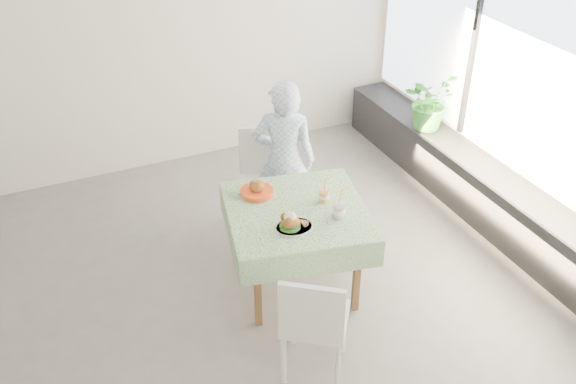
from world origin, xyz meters
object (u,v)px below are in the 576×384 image
chair_far (265,203)px  main_dish (292,223)px  cafe_table (296,239)px  diner (284,161)px  chair_near (314,340)px  potted_plant (430,101)px  juice_cup_orange (324,195)px

chair_far → main_dish: size_ratio=3.41×
cafe_table → main_dish: size_ratio=4.42×
cafe_table → chair_far: (0.06, 0.81, -0.17)m
diner → main_dish: bearing=97.2°
cafe_table → chair_near: chair_near is taller
chair_far → potted_plant: (1.93, 0.32, 0.50)m
potted_plant → juice_cup_orange: bearing=-147.5°
chair_near → chair_far: bearing=78.9°
diner → juice_cup_orange: diner is taller
diner → potted_plant: diner is taller
cafe_table → main_dish: 0.41m
chair_far → main_dish: (-0.20, -1.02, 0.50)m
juice_cup_orange → potted_plant: bearing=32.5°
chair_near → main_dish: (0.13, 0.65, 0.51)m
juice_cup_orange → potted_plant: potted_plant is taller
main_dish → potted_plant: bearing=32.3°
diner → potted_plant: (1.78, 0.42, 0.05)m
chair_far → diner: size_ratio=0.64×
chair_far → chair_near: 1.70m
cafe_table → chair_near: (-0.26, -0.86, -0.18)m
cafe_table → chair_far: bearing=85.5°
main_dish → potted_plant: size_ratio=0.48×
chair_near → main_dish: bearing=78.9°
main_dish → chair_near: bearing=-101.1°
chair_near → juice_cup_orange: 1.14m
diner → juice_cup_orange: bearing=120.0°
potted_plant → chair_far: bearing=-170.5°
chair_near → cafe_table: bearing=72.9°
chair_near → diner: (0.48, 1.58, 0.46)m
cafe_table → juice_cup_orange: size_ratio=5.05×
diner → chair_far: bearing=-3.7°
chair_far → juice_cup_orange: (0.18, -0.79, 0.51)m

